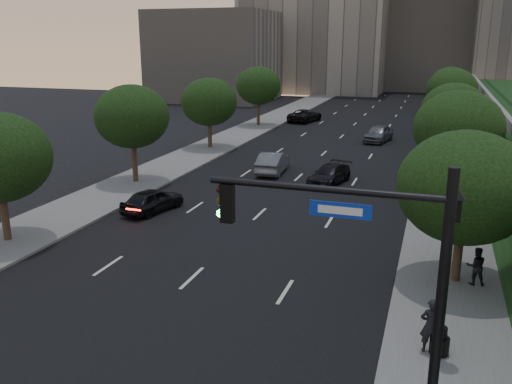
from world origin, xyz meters
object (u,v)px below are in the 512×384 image
(sedan_near_left, at_px, (153,200))
(pedestrian_c, at_px, (440,203))
(sedan_mid_left, at_px, (273,162))
(sedan_far_right, at_px, (379,133))
(sedan_near_right, at_px, (329,175))
(pedestrian_a, at_px, (431,325))
(pedestrian_b, at_px, (476,266))
(sedan_far_left, at_px, (305,116))
(street_lamp, at_px, (446,280))
(traffic_signal_mast, at_px, (389,307))

(sedan_near_left, bearing_deg, pedestrian_c, -152.30)
(sedan_mid_left, distance_m, sedan_far_right, 16.54)
(sedan_near_right, height_order, pedestrian_a, pedestrian_a)
(pedestrian_b, bearing_deg, sedan_far_left, -77.95)
(sedan_near_left, distance_m, pedestrian_c, 16.05)
(street_lamp, relative_size, pedestrian_a, 3.16)
(street_lamp, xyz_separation_m, sedan_near_right, (-7.32, 19.87, -1.99))
(sedan_near_left, relative_size, pedestrian_c, 2.58)
(sedan_near_left, height_order, sedan_far_right, sedan_far_right)
(traffic_signal_mast, xyz_separation_m, sedan_far_right, (-4.54, 41.43, -2.85))
(sedan_near_left, relative_size, sedan_far_left, 0.74)
(sedan_near_left, distance_m, pedestrian_a, 18.57)
(pedestrian_c, bearing_deg, sedan_near_right, -50.25)
(sedan_near_right, distance_m, pedestrian_a, 21.04)
(sedan_near_left, height_order, sedan_mid_left, sedan_mid_left)
(sedan_mid_left, bearing_deg, sedan_far_right, -114.86)
(sedan_mid_left, distance_m, sedan_near_right, 4.93)
(street_lamp, distance_m, sedan_far_right, 37.61)
(pedestrian_b, bearing_deg, sedan_far_right, -87.08)
(traffic_signal_mast, bearing_deg, sedan_mid_left, 112.08)
(pedestrian_c, bearing_deg, sedan_far_left, -77.10)
(sedan_far_right, bearing_deg, street_lamp, -70.16)
(sedan_near_left, xyz_separation_m, sedan_far_right, (9.82, 26.68, 0.13))
(street_lamp, bearing_deg, sedan_far_left, 108.20)
(sedan_near_left, height_order, pedestrian_a, pedestrian_a)
(sedan_near_left, xyz_separation_m, pedestrian_b, (16.99, -4.79, 0.24))
(sedan_near_left, distance_m, sedan_near_right, 12.62)
(sedan_mid_left, bearing_deg, sedan_near_right, 154.64)
(pedestrian_a, bearing_deg, traffic_signal_mast, 63.96)
(pedestrian_a, height_order, pedestrian_c, pedestrian_a)
(traffic_signal_mast, relative_size, pedestrian_a, 3.93)
(sedan_far_left, height_order, pedestrian_c, pedestrian_c)
(street_lamp, relative_size, sedan_far_right, 1.17)
(street_lamp, xyz_separation_m, sedan_far_right, (-5.88, 37.10, -1.82))
(sedan_near_right, xyz_separation_m, pedestrian_b, (8.61, -14.23, 0.29))
(traffic_signal_mast, distance_m, street_lamp, 4.64)
(sedan_far_right, bearing_deg, sedan_near_left, -99.37)
(pedestrian_b, bearing_deg, sedan_mid_left, -60.53)
(pedestrian_b, bearing_deg, sedan_near_right, -68.73)
(sedan_far_right, height_order, pedestrian_c, pedestrian_c)
(street_lamp, distance_m, sedan_mid_left, 24.81)
(sedan_far_right, distance_m, pedestrian_c, 23.65)
(sedan_mid_left, distance_m, pedestrian_c, 14.00)
(sedan_near_left, height_order, sedan_near_right, sedan_near_left)
(sedan_near_left, distance_m, pedestrian_b, 17.65)
(street_lamp, height_order, sedan_near_left, street_lamp)
(street_lamp, relative_size, sedan_near_left, 1.39)
(street_lamp, xyz_separation_m, sedan_mid_left, (-11.89, 21.70, -1.85))
(sedan_near_left, height_order, pedestrian_b, pedestrian_b)
(sedan_near_left, xyz_separation_m, pedestrian_a, (15.39, -10.39, 0.35))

